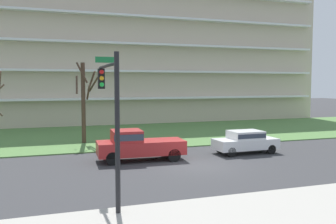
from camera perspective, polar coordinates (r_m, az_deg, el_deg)
name	(u,v)px	position (r m, az deg, el deg)	size (l,w,h in m)	color
ground	(198,166)	(21.61, 4.78, -8.38)	(160.00, 160.00, 0.00)	#38383A
sidewalk_curb_near	(283,209)	(14.87, 17.54, -14.25)	(80.00, 4.00, 0.15)	#ADA89E
grass_lawn_strip	(140,134)	(34.69, -4.47, -3.44)	(80.00, 16.00, 0.08)	#547F42
apartment_building	(112,49)	(48.79, -8.78, 9.74)	(52.75, 14.01, 18.67)	beige
tree_left	(84,99)	(29.67, -12.98, 2.01)	(1.76, 1.80, 6.47)	#423023
pickup_red_near_left	(137,145)	(22.79, -4.85, -5.10)	(5.49, 2.26, 1.95)	#B22828
sedan_white_center_left	(245,141)	(25.70, 12.02, -4.42)	(4.43, 1.87, 1.57)	white
traffic_signal_mast	(110,104)	(14.31, -8.98, 1.21)	(0.90, 4.10, 5.91)	black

